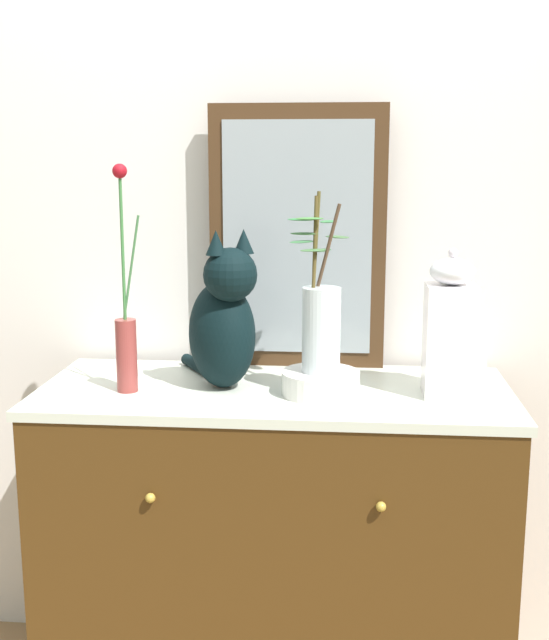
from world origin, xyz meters
name	(u,v)px	position (x,y,z in m)	size (l,w,h in m)	color
wall_back	(285,225)	(0.00, 0.34, 1.30)	(4.40, 0.08, 2.60)	silver
sideboard	(274,548)	(0.00, 0.00, 0.45)	(1.22, 0.54, 0.91)	#482D10
mirror_leaning	(297,238)	(0.04, 0.24, 1.27)	(0.49, 0.03, 0.73)	#412916
cat_sitting	(223,321)	(-0.13, -0.01, 1.08)	(0.28, 0.36, 0.41)	black
vase_slim_green	(126,337)	(-0.37, -0.06, 1.05)	(0.07, 0.05, 0.57)	brown
bowl_porcelain	(321,383)	(0.12, -0.05, 0.94)	(0.20, 0.20, 0.06)	white
vase_glass_clear	(321,322)	(0.12, -0.05, 1.09)	(0.16, 0.17, 0.45)	silver
jar_lidded_porcelain	(450,329)	(0.44, -0.02, 1.07)	(0.12, 0.12, 0.37)	white
candle_pillar	(476,360)	(0.52, 0.07, 0.97)	(0.06, 0.06, 0.15)	silver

